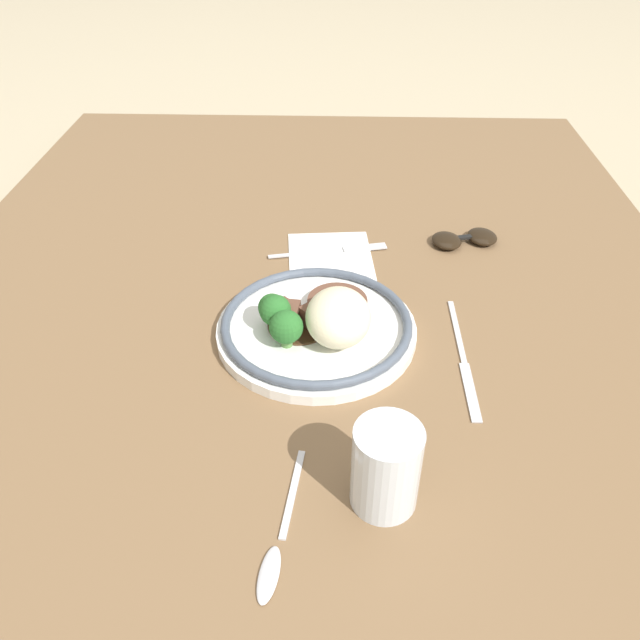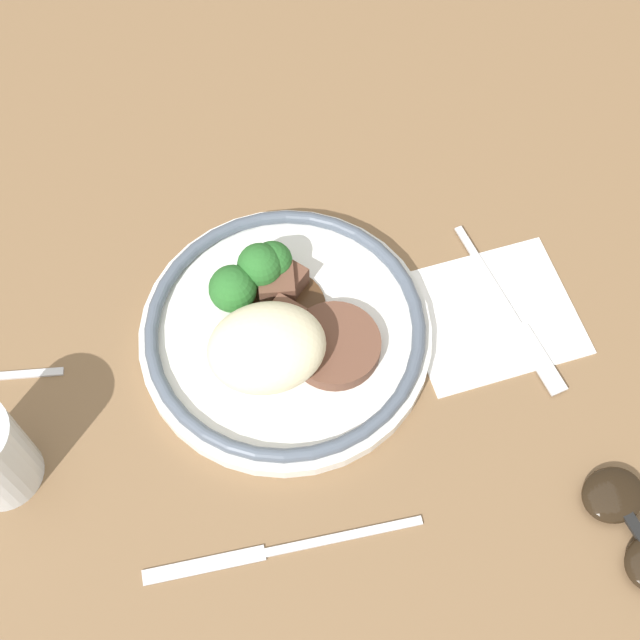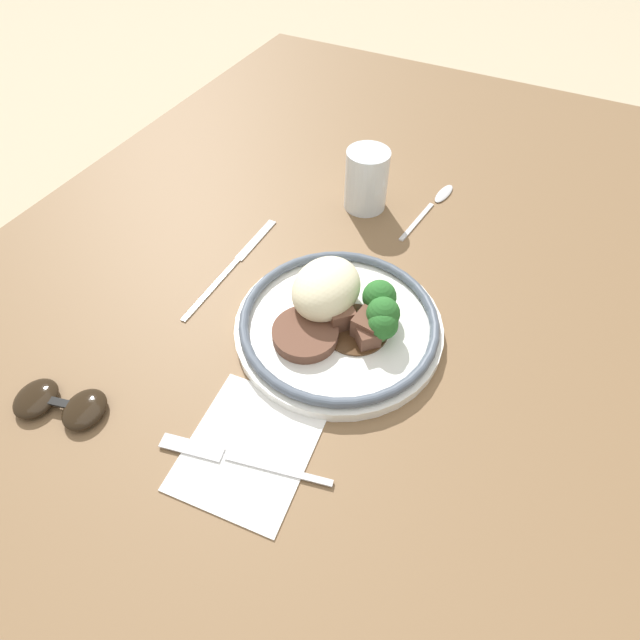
# 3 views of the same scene
# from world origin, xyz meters

# --- Properties ---
(ground_plane) EXTENTS (8.00, 8.00, 0.00)m
(ground_plane) POSITION_xyz_m (0.00, 0.00, 0.00)
(ground_plane) COLOR tan
(dining_table) EXTENTS (1.59, 1.11, 0.03)m
(dining_table) POSITION_xyz_m (0.00, 0.00, 0.02)
(dining_table) COLOR brown
(dining_table) RESTS_ON ground
(napkin) EXTENTS (0.16, 0.14, 0.00)m
(napkin) POSITION_xyz_m (-0.18, 0.03, 0.03)
(napkin) COLOR white
(napkin) RESTS_ON dining_table
(plate) EXTENTS (0.26, 0.26, 0.08)m
(plate) POSITION_xyz_m (0.00, 0.02, 0.06)
(plate) COLOR white
(plate) RESTS_ON dining_table
(juice_glass) EXTENTS (0.06, 0.06, 0.09)m
(juice_glass) POSITION_xyz_m (0.25, 0.09, 0.07)
(juice_glass) COLOR orange
(juice_glass) RESTS_ON dining_table
(fork) EXTENTS (0.05, 0.18, 0.00)m
(fork) POSITION_xyz_m (-0.20, 0.04, 0.04)
(fork) COLOR silver
(fork) RESTS_ON napkin
(knife) EXTENTS (0.22, 0.01, 0.00)m
(knife) POSITION_xyz_m (0.05, 0.20, 0.03)
(knife) COLOR silver
(knife) RESTS_ON dining_table
(spoon) EXTENTS (0.17, 0.03, 0.01)m
(spoon) POSITION_xyz_m (0.31, -0.01, 0.03)
(spoon) COLOR silver
(spoon) RESTS_ON dining_table
(sunglasses) EXTENTS (0.08, 0.11, 0.02)m
(sunglasses) POSITION_xyz_m (-0.24, 0.24, 0.04)
(sunglasses) COLOR black
(sunglasses) RESTS_ON dining_table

